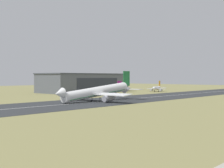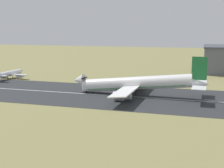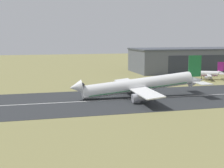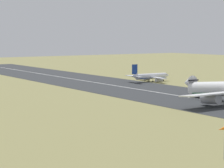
% 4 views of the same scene
% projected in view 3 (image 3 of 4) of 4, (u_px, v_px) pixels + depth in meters
% --- Properties ---
extents(runway_strip, '(519.57, 45.09, 0.06)m').
position_uv_depth(runway_strip, '(147.00, 98.00, 125.40)').
color(runway_strip, '#2B2D30').
rests_on(runway_strip, ground_plane).
extents(runway_centreline, '(467.61, 0.70, 0.01)m').
position_uv_depth(runway_centreline, '(147.00, 98.00, 125.40)').
color(runway_centreline, silver).
rests_on(runway_centreline, runway_strip).
extents(hangar_building, '(81.22, 35.56, 16.40)m').
position_uv_depth(hangar_building, '(189.00, 60.00, 220.79)').
color(hangar_building, slate).
rests_on(hangar_building, ground_plane).
extents(airplane_landing, '(57.12, 47.28, 16.78)m').
position_uv_depth(airplane_landing, '(139.00, 85.00, 126.28)').
color(airplane_landing, white).
rests_on(airplane_landing, ground_plane).
extents(airplane_parked_west, '(17.90, 17.94, 10.23)m').
position_uv_depth(airplane_parked_west, '(209.00, 74.00, 178.76)').
color(airplane_parked_west, white).
rests_on(airplane_parked_west, ground_plane).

